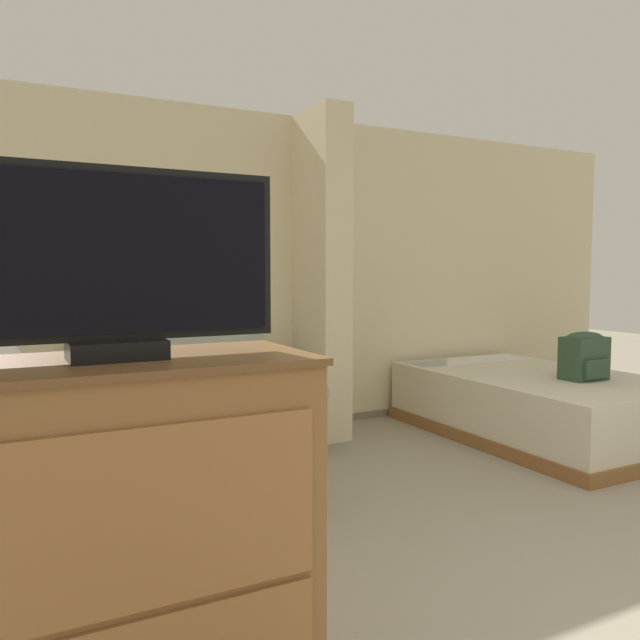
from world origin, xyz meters
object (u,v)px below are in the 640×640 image
(couch, at_px, (182,415))
(backpack, at_px, (585,355))
(coffee_table, at_px, (228,449))
(table_lamp, at_px, (2,350))
(tv, at_px, (115,263))
(bed, at_px, (535,403))
(tv_dresser, at_px, (123,565))

(couch, bearing_deg, backpack, -21.03)
(coffee_table, relative_size, table_lamp, 1.53)
(table_lamp, distance_m, tv, 2.69)
(table_lamp, bearing_deg, backpack, -15.03)
(coffee_table, distance_m, tv, 2.04)
(coffee_table, bearing_deg, bed, 8.12)
(table_lamp, bearing_deg, tv, -84.42)
(table_lamp, height_order, tv, tv)
(bed, bearing_deg, backpack, -75.86)
(tv_dresser, bearing_deg, backpack, 23.25)
(coffee_table, distance_m, bed, 2.78)
(coffee_table, distance_m, backpack, 2.86)
(tv_dresser, relative_size, tv, 1.30)
(coffee_table, xyz_separation_m, tv, (-0.83, -1.57, 1.00))
(table_lamp, distance_m, tv_dresser, 2.66)
(tv, bearing_deg, coffee_table, 62.06)
(couch, bearing_deg, bed, -14.44)
(coffee_table, bearing_deg, tv, -117.94)
(bed, bearing_deg, table_lamp, 170.03)
(couch, height_order, tv, tv)
(coffee_table, xyz_separation_m, backpack, (2.84, 0.01, 0.34))
(coffee_table, bearing_deg, backpack, 0.21)
(couch, height_order, backpack, backpack)
(couch, xyz_separation_m, bed, (2.71, -0.70, -0.05))
(tv_dresser, bearing_deg, couch, 72.00)
(tv_dresser, bearing_deg, coffee_table, 62.08)
(table_lamp, relative_size, backpack, 1.21)
(couch, bearing_deg, coffee_table, -91.74)
(tv, distance_m, backpack, 4.05)
(table_lamp, distance_m, backpack, 4.07)
(tv, bearing_deg, tv_dresser, -90.00)
(couch, relative_size, tv, 2.23)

